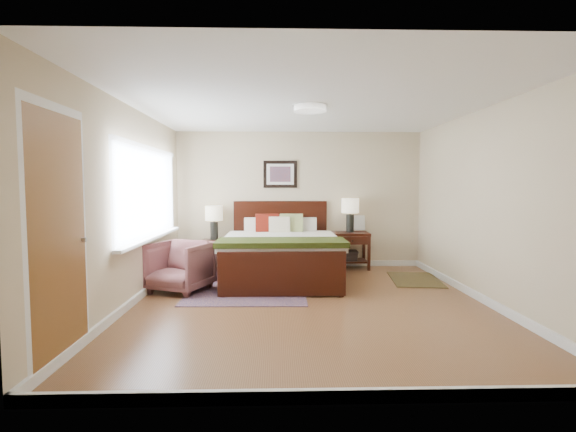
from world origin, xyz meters
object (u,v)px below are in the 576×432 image
object	(u,v)px
lamp_right	(350,209)
armchair	(180,266)
bed	(281,245)
rug_persian	(250,285)
nightstand_left	(214,247)
lamp_left	(214,217)
nightstand_right	(350,247)

from	to	relation	value
lamp_right	armchair	distance (m)	3.24
bed	rug_persian	world-z (taller)	bed
bed	nightstand_left	world-z (taller)	bed
armchair	nightstand_left	bearing A→B (deg)	102.06
lamp_left	rug_persian	bearing A→B (deg)	-60.62
lamp_left	armchair	bearing A→B (deg)	-98.95
nightstand_left	nightstand_right	distance (m)	2.46
lamp_left	lamp_right	size ratio (longest dim) A/B	1.00
lamp_left	armchair	world-z (taller)	lamp_left
nightstand_left	lamp_right	distance (m)	2.55
rug_persian	nightstand_left	bearing A→B (deg)	121.09
nightstand_right	armchair	xyz separation A→B (m)	(-2.72, -1.60, -0.04)
lamp_left	armchair	size ratio (longest dim) A/B	0.78
rug_persian	lamp_left	bearing A→B (deg)	120.71
nightstand_left	lamp_left	distance (m)	0.54
lamp_right	armchair	bearing A→B (deg)	-149.33
nightstand_left	rug_persian	xyz separation A→B (m)	(0.72, -1.25, -0.41)
nightstand_right	lamp_left	bearing A→B (deg)	179.69
lamp_right	rug_persian	bearing A→B (deg)	-144.01
armchair	lamp_left	bearing A→B (deg)	102.17
lamp_right	armchair	xyz separation A→B (m)	(-2.72, -1.61, -0.73)
nightstand_left	lamp_left	xyz separation A→B (m)	(-0.00, 0.02, 0.54)
lamp_left	nightstand_right	bearing A→B (deg)	-0.31
nightstand_left	lamp_left	world-z (taller)	lamp_left
nightstand_right	armchair	bearing A→B (deg)	-149.54
nightstand_left	rug_persian	distance (m)	1.50
bed	nightstand_right	world-z (taller)	bed
nightstand_right	rug_persian	xyz separation A→B (m)	(-1.75, -1.26, -0.39)
bed	lamp_right	distance (m)	1.63
lamp_left	rug_persian	world-z (taller)	lamp_left
lamp_left	lamp_right	xyz separation A→B (m)	(2.46, 0.00, 0.13)
nightstand_right	armchair	size ratio (longest dim) A/B	0.85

